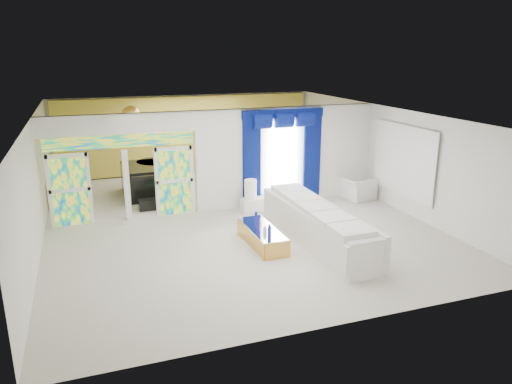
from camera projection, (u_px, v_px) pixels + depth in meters
name	position (u px, v px, depth m)	size (l,w,h in m)	color
floor	(232.00, 219.00, 13.94)	(12.00, 12.00, 0.00)	#B7AF9E
dividing_wall	(288.00, 155.00, 15.12)	(5.70, 0.18, 3.00)	white
dividing_header	(119.00, 124.00, 13.17)	(4.30, 0.18, 0.55)	white
stained_panel_left	(70.00, 190.00, 13.19)	(0.95, 0.04, 2.00)	#994C3F
stained_panel_right	(175.00, 181.00, 14.11)	(0.95, 0.04, 2.00)	#994C3F
stained_transom	(120.00, 141.00, 13.30)	(4.00, 0.05, 0.35)	#994C3F
window_pane	(282.00, 158.00, 14.96)	(1.00, 0.02, 2.30)	white
blue_drape_left	(252.00, 162.00, 14.63)	(0.55, 0.10, 2.80)	#030B42
blue_drape_right	(312.00, 158.00, 15.27)	(0.55, 0.10, 2.80)	#030B42
blue_pelmet	(283.00, 113.00, 14.55)	(2.60, 0.12, 0.25)	#030B42
wall_mirror	(403.00, 160.00, 14.20)	(0.04, 2.70, 1.90)	white
gold_curtains	(187.00, 134.00, 18.86)	(9.70, 0.12, 2.90)	gold
white_sofa	(317.00, 226.00, 12.13)	(0.97, 4.54, 0.86)	silver
coffee_table	(262.00, 237.00, 12.03)	(0.63, 1.90, 0.42)	gold
console_table	(260.00, 204.00, 14.67)	(1.16, 0.37, 0.39)	white
table_lamp	(251.00, 189.00, 14.44)	(0.36, 0.36, 0.58)	white
armchair	(356.00, 188.00, 15.79)	(1.10, 0.96, 0.71)	silver
grand_piano	(147.00, 180.00, 16.13)	(1.51, 1.98, 1.00)	black
piano_bench	(155.00, 204.00, 14.78)	(0.96, 0.37, 0.32)	black
tv_console	(65.00, 194.00, 14.81)	(0.60, 0.55, 0.88)	#AC8156
chandelier	(131.00, 115.00, 15.53)	(0.60, 0.60, 0.60)	gold
decanters	(262.00, 225.00, 11.92)	(0.21, 1.18, 0.26)	white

